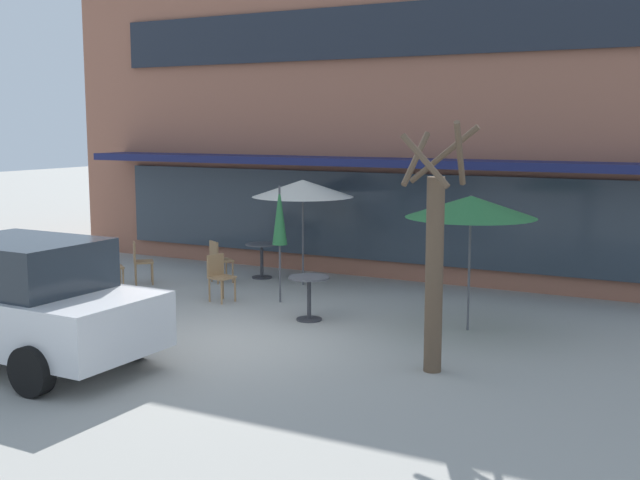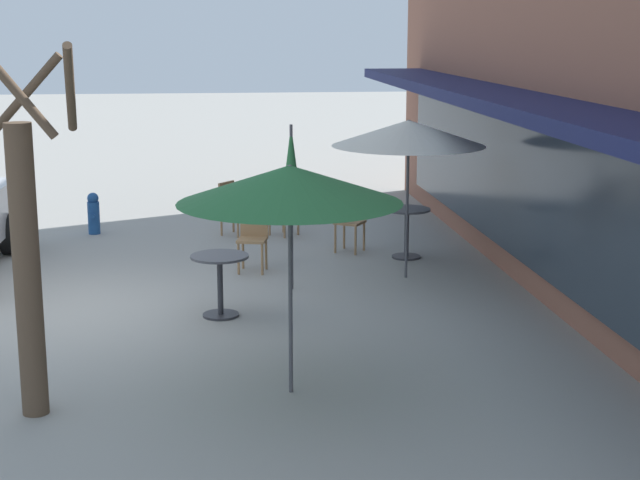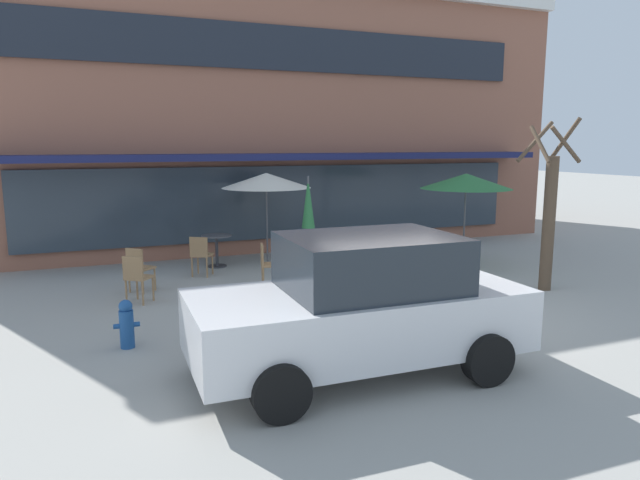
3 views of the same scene
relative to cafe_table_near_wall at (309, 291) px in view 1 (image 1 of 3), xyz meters
name	(u,v)px [view 1 (image 1 of 3)]	position (x,y,z in m)	size (l,w,h in m)	color
ground_plane	(220,343)	(-0.50, -1.93, -0.52)	(80.00, 80.00, 0.00)	#9E9B93
building_facade	(444,111)	(-0.50, 8.04, 3.14)	(16.82, 9.10, 7.31)	#935B47
cafe_table_near_wall	(309,291)	(0.00, 0.00, 0.00)	(0.70, 0.70, 0.76)	#333338
cafe_table_streetside	(262,255)	(-2.75, 2.85, 0.00)	(0.70, 0.70, 0.76)	#333338
patio_umbrella_green_folded	(471,207)	(2.61, 0.63, 1.51)	(2.10, 2.10, 2.20)	#4C4C51
patio_umbrella_cream_folded	(303,188)	(-1.59, 2.61, 1.51)	(2.10, 2.10, 2.20)	#4C4C51
patio_umbrella_corner_open	(280,216)	(-1.16, 0.97, 1.11)	(0.28, 0.28, 2.20)	#4C4C51
cafe_chair_0	(140,259)	(-4.65, 1.08, 0.01)	(0.57, 0.57, 0.89)	#9E754C
cafe_chair_1	(109,265)	(-4.76, 0.27, 0.01)	(0.56, 0.56, 0.89)	#9E754C
cafe_chair_2	(219,274)	(-2.22, 0.51, 0.01)	(0.48, 0.48, 0.89)	#9E754C
cafe_chair_3	(219,258)	(-3.29, 1.99, 0.01)	(0.55, 0.55, 0.89)	#9E754C
parked_sedan	(18,302)	(-2.37, -4.09, 0.36)	(4.23, 2.08, 1.76)	silver
street_tree	(435,259)	(2.86, -1.71, 1.03)	(0.96, 0.95, 3.38)	brown
fire_hydrant	(4,293)	(-5.08, -2.05, -0.16)	(0.36, 0.20, 0.71)	#1E4C8C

